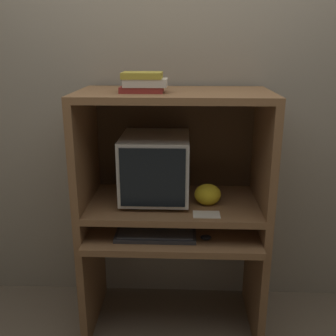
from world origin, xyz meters
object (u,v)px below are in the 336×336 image
at_px(keyboard, 155,236).
at_px(book_stack, 143,82).
at_px(crt_monitor, 155,167).
at_px(snack_bag, 208,194).
at_px(mouse, 206,237).

relative_size(keyboard, book_stack, 1.84).
height_order(crt_monitor, snack_bag, crt_monitor).
distance_m(snack_bag, book_stack, 0.69).
relative_size(snack_bag, book_stack, 0.62).
height_order(crt_monitor, keyboard, crt_monitor).
bearing_deg(snack_bag, mouse, -94.54).
relative_size(crt_monitor, mouse, 7.11).
bearing_deg(keyboard, snack_bag, 24.46).
xyz_separation_m(mouse, snack_bag, (0.01, 0.14, 0.19)).
relative_size(mouse, book_stack, 0.25).
bearing_deg(keyboard, crt_monitor, 93.36).
bearing_deg(mouse, book_stack, 160.70).
relative_size(keyboard, snack_bag, 2.98).
bearing_deg(mouse, snack_bag, 85.46).
bearing_deg(book_stack, mouse, -19.30).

